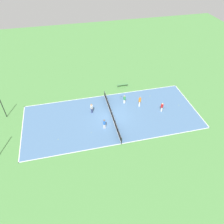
{
  "coord_description": "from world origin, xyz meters",
  "views": [
    {
      "loc": [
        -22.57,
        5.34,
        20.91
      ],
      "look_at": [
        0.0,
        0.0,
        0.9
      ],
      "focal_mm": 35.0,
      "sensor_mm": 36.0,
      "label": 1
    }
  ],
  "objects_px": {
    "player_far_white": "(92,108)",
    "player_center_orange": "(140,101)",
    "tennis_ball_midcourt": "(58,139)",
    "tennis_ball_near_net": "(150,96)",
    "tennis_net": "(112,114)",
    "player_coach_red": "(162,107)",
    "fence_post_back_right": "(2,106)",
    "player_far_green": "(124,99)",
    "tennis_ball_right_alley": "(179,105)",
    "player_near_blue": "(104,123)",
    "bench": "(122,85)"
  },
  "relations": [
    {
      "from": "tennis_net",
      "to": "tennis_ball_right_alley",
      "type": "xyz_separation_m",
      "value": [
        0.13,
        -10.5,
        -0.45
      ]
    },
    {
      "from": "player_far_white",
      "to": "player_center_orange",
      "type": "height_order",
      "value": "player_center_orange"
    },
    {
      "from": "player_far_green",
      "to": "player_coach_red",
      "type": "distance_m",
      "value": 5.69
    },
    {
      "from": "player_coach_red",
      "to": "tennis_ball_right_alley",
      "type": "xyz_separation_m",
      "value": [
        0.6,
        -3.17,
        -0.8
      ]
    },
    {
      "from": "player_far_white",
      "to": "tennis_ball_midcourt",
      "type": "bearing_deg",
      "value": -36.73
    },
    {
      "from": "player_coach_red",
      "to": "bench",
      "type": "bearing_deg",
      "value": -144.99
    },
    {
      "from": "tennis_ball_midcourt",
      "to": "tennis_ball_right_alley",
      "type": "bearing_deg",
      "value": -81.3
    },
    {
      "from": "player_far_green",
      "to": "tennis_ball_right_alley",
      "type": "relative_size",
      "value": 21.05
    },
    {
      "from": "player_far_white",
      "to": "player_coach_red",
      "type": "relative_size",
      "value": 1.07
    },
    {
      "from": "bench",
      "to": "fence_post_back_right",
      "type": "relative_size",
      "value": 0.48
    },
    {
      "from": "tennis_net",
      "to": "player_coach_red",
      "type": "height_order",
      "value": "player_coach_red"
    },
    {
      "from": "tennis_ball_midcourt",
      "to": "tennis_ball_near_net",
      "type": "bearing_deg",
      "value": -67.78
    },
    {
      "from": "player_far_green",
      "to": "player_center_orange",
      "type": "distance_m",
      "value": 2.37
    },
    {
      "from": "tennis_ball_midcourt",
      "to": "player_near_blue",
      "type": "bearing_deg",
      "value": -84.1
    },
    {
      "from": "tennis_net",
      "to": "player_near_blue",
      "type": "xyz_separation_m",
      "value": [
        -2.02,
        1.52,
        0.38
      ]
    },
    {
      "from": "player_far_white",
      "to": "player_near_blue",
      "type": "bearing_deg",
      "value": 31.05
    },
    {
      "from": "player_coach_red",
      "to": "tennis_ball_near_net",
      "type": "bearing_deg",
      "value": -167.85
    },
    {
      "from": "player_far_white",
      "to": "tennis_ball_near_net",
      "type": "height_order",
      "value": "player_far_white"
    },
    {
      "from": "player_near_blue",
      "to": "tennis_ball_near_net",
      "type": "distance_m",
      "value": 10.16
    },
    {
      "from": "player_far_green",
      "to": "tennis_ball_right_alley",
      "type": "distance_m",
      "value": 8.36
    },
    {
      "from": "tennis_ball_midcourt",
      "to": "fence_post_back_right",
      "type": "height_order",
      "value": "fence_post_back_right"
    },
    {
      "from": "player_far_green",
      "to": "tennis_ball_midcourt",
      "type": "height_order",
      "value": "player_far_green"
    },
    {
      "from": "player_far_green",
      "to": "player_near_blue",
      "type": "bearing_deg",
      "value": 86.15
    },
    {
      "from": "player_coach_red",
      "to": "tennis_ball_midcourt",
      "type": "distance_m",
      "value": 15.24
    },
    {
      "from": "player_far_white",
      "to": "tennis_ball_near_net",
      "type": "bearing_deg",
      "value": 114.28
    },
    {
      "from": "player_near_blue",
      "to": "fence_post_back_right",
      "type": "bearing_deg",
      "value": -43.91
    },
    {
      "from": "player_center_orange",
      "to": "tennis_ball_near_net",
      "type": "xyz_separation_m",
      "value": [
        1.98,
        -2.48,
        -0.96
      ]
    },
    {
      "from": "player_far_green",
      "to": "tennis_ball_right_alley",
      "type": "bearing_deg",
      "value": -159.97
    },
    {
      "from": "tennis_net",
      "to": "player_coach_red",
      "type": "distance_m",
      "value": 7.35
    },
    {
      "from": "player_coach_red",
      "to": "tennis_net",
      "type": "bearing_deg",
      "value": -85.71
    },
    {
      "from": "player_center_orange",
      "to": "tennis_ball_near_net",
      "type": "bearing_deg",
      "value": -25.52
    },
    {
      "from": "tennis_ball_near_net",
      "to": "tennis_net",
      "type": "bearing_deg",
      "value": 115.6
    },
    {
      "from": "player_center_orange",
      "to": "tennis_ball_midcourt",
      "type": "relative_size",
      "value": 25.45
    },
    {
      "from": "bench",
      "to": "player_far_green",
      "type": "relative_size",
      "value": 1.31
    },
    {
      "from": "fence_post_back_right",
      "to": "tennis_ball_near_net",
      "type": "bearing_deg",
      "value": -90.28
    },
    {
      "from": "tennis_ball_near_net",
      "to": "fence_post_back_right",
      "type": "bearing_deg",
      "value": 89.72
    },
    {
      "from": "player_coach_red",
      "to": "tennis_ball_near_net",
      "type": "xyz_separation_m",
      "value": [
        3.84,
        0.28,
        -0.8
      ]
    },
    {
      "from": "player_far_green",
      "to": "player_far_white",
      "type": "relative_size",
      "value": 0.9
    },
    {
      "from": "tennis_ball_near_net",
      "to": "fence_post_back_right",
      "type": "xyz_separation_m",
      "value": [
        0.11,
        21.71,
        1.91
      ]
    },
    {
      "from": "tennis_net",
      "to": "tennis_ball_near_net",
      "type": "relative_size",
      "value": 152.03
    },
    {
      "from": "tennis_net",
      "to": "tennis_ball_right_alley",
      "type": "bearing_deg",
      "value": -89.29
    },
    {
      "from": "tennis_ball_midcourt",
      "to": "fence_post_back_right",
      "type": "bearing_deg",
      "value": 48.49
    },
    {
      "from": "tennis_ball_midcourt",
      "to": "bench",
      "type": "bearing_deg",
      "value": -49.11
    },
    {
      "from": "bench",
      "to": "player_near_blue",
      "type": "height_order",
      "value": "player_near_blue"
    },
    {
      "from": "bench",
      "to": "tennis_ball_right_alley",
      "type": "xyz_separation_m",
      "value": [
        -6.92,
        -7.01,
        -0.34
      ]
    },
    {
      "from": "bench",
      "to": "player_coach_red",
      "type": "xyz_separation_m",
      "value": [
        -7.52,
        -3.84,
        0.47
      ]
    },
    {
      "from": "player_far_white",
      "to": "tennis_ball_midcourt",
      "type": "xyz_separation_m",
      "value": [
        -4.21,
        5.08,
        -0.87
      ]
    },
    {
      "from": "bench",
      "to": "tennis_ball_near_net",
      "type": "xyz_separation_m",
      "value": [
        -3.68,
        -3.56,
        -0.34
      ]
    },
    {
      "from": "bench",
      "to": "player_far_white",
      "type": "xyz_separation_m",
      "value": [
        -5.5,
        6.13,
        0.53
      ]
    },
    {
      "from": "player_far_green",
      "to": "tennis_ball_midcourt",
      "type": "bearing_deg",
      "value": 64.65
    }
  ]
}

